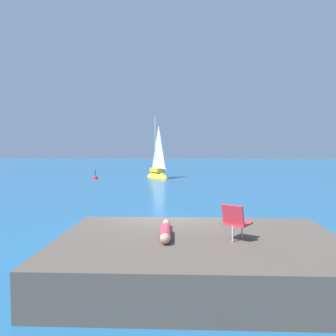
{
  "coord_description": "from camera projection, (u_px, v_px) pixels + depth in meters",
  "views": [
    {
      "loc": [
        0.69,
        -10.22,
        2.88
      ],
      "look_at": [
        -1.09,
        17.08,
        1.25
      ],
      "focal_mm": 35.49,
      "sensor_mm": 36.0,
      "label": 1
    }
  ],
  "objects": [
    {
      "name": "marker_buoy",
      "position": [
        95.0,
        179.0,
        31.42
      ],
      "size": [
        0.56,
        0.56,
        1.13
      ],
      "color": "red",
      "rests_on": "ground"
    },
    {
      "name": "boulder_inland",
      "position": [
        121.0,
        245.0,
        9.89
      ],
      "size": [
        1.74,
        1.55,
        1.01
      ],
      "primitive_type": "cube",
      "rotation": [
        -0.08,
        0.07,
        0.22
      ],
      "color": "#545140",
      "rests_on": "ground"
    },
    {
      "name": "sailboat_near",
      "position": [
        157.0,
        175.0,
        31.97
      ],
      "size": [
        2.99,
        3.48,
        6.57
      ],
      "rotation": [
        0.0,
        0.0,
        2.2
      ],
      "color": "yellow",
      "rests_on": "ground"
    },
    {
      "name": "shore_ledge",
      "position": [
        200.0,
        258.0,
        7.39
      ],
      "size": [
        6.45,
        4.51,
        0.89
      ],
      "primitive_type": "cube",
      "rotation": [
        0.0,
        0.0,
        0.03
      ],
      "color": "brown",
      "rests_on": "ground"
    },
    {
      "name": "ground_plane",
      "position": [
        167.0,
        240.0,
        10.4
      ],
      "size": [
        160.0,
        160.0,
        0.0
      ],
      "primitive_type": "plane",
      "color": "#236093"
    },
    {
      "name": "beach_chair",
      "position": [
        236.0,
        220.0,
        7.13
      ],
      "size": [
        0.73,
        0.76,
        0.8
      ],
      "rotation": [
        0.0,
        0.0,
        0.99
      ],
      "color": "#E03342",
      "rests_on": "shore_ledge"
    },
    {
      "name": "boulder_seaward",
      "position": [
        119.0,
        246.0,
        9.76
      ],
      "size": [
        0.93,
        1.11,
        0.73
      ],
      "primitive_type": "cube",
      "rotation": [
        0.1,
        0.12,
        1.67
      ],
      "color": "brown",
      "rests_on": "ground"
    },
    {
      "name": "person_sunbather",
      "position": [
        166.0,
        231.0,
        7.48
      ],
      "size": [
        0.29,
        1.76,
        0.25
      ],
      "rotation": [
        0.0,
        0.0,
        1.62
      ],
      "color": "#DB384C",
      "rests_on": "shore_ledge"
    }
  ]
}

